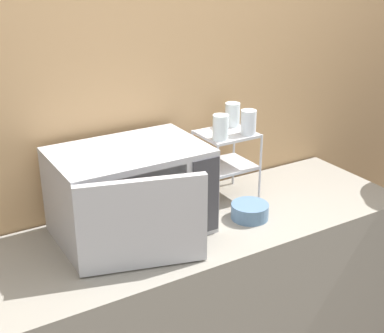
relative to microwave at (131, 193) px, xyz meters
name	(u,v)px	position (x,y,z in m)	size (l,w,h in m)	color
wall_back	(142,116)	(0.19, 0.27, 0.20)	(8.00, 0.06, 2.60)	tan
counter	(184,325)	(0.19, -0.07, -0.64)	(1.93, 0.59, 0.94)	gray
microwave	(131,193)	(0.00, 0.00, 0.00)	(0.57, 0.52, 0.33)	#ADADB2
dish_rack	(226,151)	(0.48, 0.08, 0.04)	(0.23, 0.21, 0.30)	#B2B2B7
glass_front_left	(221,127)	(0.41, 0.02, 0.18)	(0.06, 0.06, 0.10)	silver
glass_back_right	(232,115)	(0.55, 0.14, 0.18)	(0.06, 0.06, 0.10)	silver
glass_front_right	(248,122)	(0.55, 0.02, 0.18)	(0.06, 0.06, 0.10)	silver
bowl	(250,211)	(0.45, -0.13, -0.14)	(0.15, 0.15, 0.06)	slate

